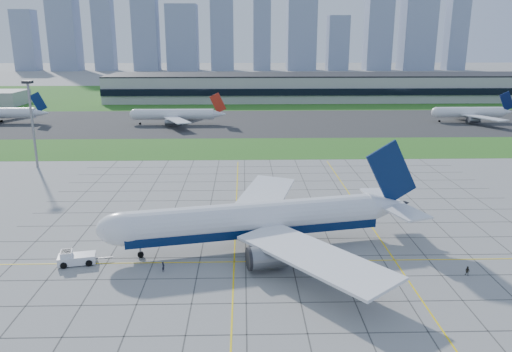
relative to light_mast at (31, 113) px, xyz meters
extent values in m
plane|color=#999893|center=(70.00, -65.00, -16.18)|extent=(1400.00, 1400.00, 0.00)
cube|color=#2E6A1E|center=(70.00, 25.00, -16.16)|extent=(700.00, 35.00, 0.04)
cube|color=#383838|center=(70.00, 80.00, -16.15)|extent=(700.00, 75.00, 0.04)
cube|color=#2E6A1E|center=(70.00, 190.00, -16.16)|extent=(700.00, 145.00, 0.04)
cube|color=#474744|center=(22.00, -55.00, -16.17)|extent=(0.18, 130.00, 0.02)
cube|color=#474744|center=(30.00, -55.00, -16.17)|extent=(0.18, 130.00, 0.02)
cube|color=#474744|center=(38.00, -55.00, -16.17)|extent=(0.18, 130.00, 0.02)
cube|color=#474744|center=(46.00, -55.00, -16.17)|extent=(0.18, 130.00, 0.02)
cube|color=#474744|center=(54.00, -55.00, -16.17)|extent=(0.18, 130.00, 0.02)
cube|color=#474744|center=(62.00, -55.00, -16.17)|extent=(0.18, 130.00, 0.02)
cube|color=#474744|center=(70.00, -55.00, -16.17)|extent=(0.18, 130.00, 0.02)
cube|color=#474744|center=(78.00, -55.00, -16.17)|extent=(0.18, 130.00, 0.02)
cube|color=#474744|center=(86.00, -55.00, -16.17)|extent=(0.18, 130.00, 0.02)
cube|color=#474744|center=(94.00, -55.00, -16.17)|extent=(0.18, 130.00, 0.02)
cube|color=#474744|center=(102.00, -55.00, -16.17)|extent=(0.18, 130.00, 0.02)
cube|color=#474744|center=(110.00, -55.00, -16.17)|extent=(0.18, 130.00, 0.02)
cube|color=#474744|center=(70.00, -89.00, -16.17)|extent=(110.00, 0.18, 0.02)
cube|color=#474744|center=(70.00, -81.00, -16.17)|extent=(110.00, 0.18, 0.02)
cube|color=#474744|center=(70.00, -73.00, -16.17)|extent=(110.00, 0.18, 0.02)
cube|color=#474744|center=(70.00, -65.00, -16.17)|extent=(110.00, 0.18, 0.02)
cube|color=#474744|center=(70.00, -57.00, -16.17)|extent=(110.00, 0.18, 0.02)
cube|color=#474744|center=(70.00, -49.00, -16.17)|extent=(110.00, 0.18, 0.02)
cube|color=#474744|center=(70.00, -41.00, -16.17)|extent=(110.00, 0.18, 0.02)
cube|color=#474744|center=(70.00, -33.00, -16.17)|extent=(110.00, 0.18, 0.02)
cube|color=#474744|center=(70.00, -25.00, -16.17)|extent=(110.00, 0.18, 0.02)
cube|color=#474744|center=(70.00, -17.00, -16.17)|extent=(110.00, 0.18, 0.02)
cube|color=#474744|center=(70.00, -9.00, -16.17)|extent=(110.00, 0.18, 0.02)
cube|color=#474744|center=(70.00, -1.00, -16.17)|extent=(110.00, 0.18, 0.02)
cube|color=yellow|center=(70.00, -67.00, -16.16)|extent=(120.00, 0.25, 0.03)
cube|color=yellow|center=(60.00, -45.00, -16.16)|extent=(0.25, 100.00, 0.03)
cube|color=yellow|center=(88.00, -45.00, -16.16)|extent=(0.25, 100.00, 0.03)
cube|color=#B7B7B2|center=(110.00, 165.00, -8.68)|extent=(260.00, 42.00, 15.00)
cube|color=black|center=(110.00, 143.50, -9.18)|extent=(260.00, 1.00, 4.00)
cube|color=black|center=(110.00, 165.00, -0.78)|extent=(260.00, 42.00, 0.80)
cylinder|color=gray|center=(0.00, 0.00, -3.68)|extent=(0.70, 0.70, 25.00)
cube|color=black|center=(0.00, 0.00, 9.02)|extent=(2.50, 2.50, 0.80)
cube|color=#8896B2|center=(-188.00, 455.00, 17.82)|extent=(24.00, 21.60, 68.00)
cube|color=#8896B2|center=(-143.00, 455.00, 54.82)|extent=(31.00, 27.90, 142.00)
cube|color=#8896B2|center=(-98.00, 455.00, 31.32)|extent=(22.00, 19.80, 95.00)
cube|color=#8896B2|center=(-8.00, 455.00, 20.82)|extent=(35.00, 31.50, 74.00)
cube|color=#8896B2|center=(38.00, 455.00, 42.82)|extent=(26.00, 23.40, 118.00)
cube|color=#8896B2|center=(84.00, 455.00, 27.82)|extent=(20.00, 18.00, 88.00)
cube|color=#8896B2|center=(130.00, 455.00, 58.82)|extent=(33.00, 29.70, 150.00)
cube|color=#8896B2|center=(173.00, 455.00, 14.82)|extent=(24.00, 21.60, 62.00)
cube|color=#8896B2|center=(220.00, 455.00, 47.82)|extent=(29.00, 26.10, 128.00)
cube|color=#8896B2|center=(266.00, 455.00, 23.82)|extent=(36.00, 32.40, 80.00)
cube|color=#8896B2|center=(312.00, 455.00, 36.32)|extent=(22.00, 19.80, 105.00)
cylinder|color=white|center=(63.56, -60.54, -10.57)|extent=(46.33, 15.26, 6.01)
cube|color=#061B44|center=(63.56, -60.54, -12.48)|extent=(46.24, 14.87, 1.60)
ellipsoid|color=white|center=(41.00, -65.23, -10.57)|extent=(10.64, 7.84, 6.01)
cube|color=black|center=(38.85, -65.68, -10.07)|extent=(2.81, 3.59, 0.60)
cone|color=white|center=(89.54, -55.14, -10.27)|extent=(9.01, 7.22, 5.71)
cube|color=#061B44|center=(90.03, -55.04, -3.56)|extent=(10.79, 2.71, 12.78)
cube|color=white|center=(66.17, -43.63, -11.57)|extent=(15.65, 29.40, 0.97)
cube|color=white|center=(72.70, -75.01, -11.57)|extent=(24.30, 27.70, 0.97)
cylinder|color=slate|center=(61.41, -50.25, -13.58)|extent=(7.15, 5.05, 3.81)
cylinder|color=slate|center=(65.70, -70.84, -13.58)|extent=(7.15, 5.05, 3.81)
cylinder|color=gray|center=(43.46, -64.72, -14.88)|extent=(0.43, 0.43, 2.60)
cylinder|color=black|center=(43.46, -64.72, -15.63)|extent=(1.18, 0.71, 1.10)
cylinder|color=black|center=(67.80, -56.38, -15.53)|extent=(1.52, 1.44, 1.30)
cylinder|color=black|center=(69.11, -62.66, -15.53)|extent=(1.52, 1.44, 1.30)
cube|color=white|center=(33.08, -67.03, -15.26)|extent=(6.58, 4.04, 1.43)
cube|color=white|center=(31.48, -67.36, -14.24)|extent=(2.26, 2.57, 1.12)
cube|color=black|center=(31.48, -67.36, -14.04)|extent=(2.01, 2.33, 0.71)
cube|color=gray|center=(37.37, -66.13, -15.57)|extent=(3.03, 0.80, 0.18)
cylinder|color=black|center=(30.81, -66.14, -15.62)|extent=(1.20, 0.73, 1.12)
cylinder|color=black|center=(31.35, -68.74, -15.62)|extent=(1.20, 0.73, 1.12)
cylinder|color=black|center=(34.81, -65.31, -15.62)|extent=(1.20, 0.73, 1.12)
cylinder|color=black|center=(35.35, -67.91, -15.62)|extent=(1.20, 0.73, 1.12)
imported|color=black|center=(48.32, -70.33, -15.32)|extent=(0.56, 0.71, 1.72)
imported|color=black|center=(98.16, -73.07, -15.39)|extent=(0.97, 0.97, 1.58)
cube|color=#082055|center=(-30.58, 81.53, -6.68)|extent=(7.46, 0.40, 9.15)
cube|color=white|center=(-49.81, 92.53, -12.48)|extent=(13.89, 20.66, 0.40)
cylinder|color=black|center=(-49.26, 83.73, -15.68)|extent=(1.00, 1.00, 1.00)
cylinder|color=white|center=(31.11, 75.85, -11.68)|extent=(34.93, 4.80, 4.80)
cube|color=red|center=(50.51, 75.85, -6.68)|extent=(7.46, 0.40, 9.15)
cube|color=white|center=(33.54, 86.85, -12.48)|extent=(13.89, 20.66, 0.40)
cube|color=white|center=(33.54, 64.85, -12.48)|extent=(13.89, 20.66, 0.40)
cylinder|color=black|center=(34.02, 78.05, -15.68)|extent=(1.00, 1.00, 1.00)
cylinder|color=black|center=(34.02, 73.65, -15.68)|extent=(1.00, 1.00, 1.00)
cylinder|color=white|center=(165.33, 78.90, -11.68)|extent=(30.20, 4.80, 4.80)
cube|color=#061243|center=(182.11, 78.90, -6.68)|extent=(7.46, 0.40, 9.15)
cube|color=white|center=(167.43, 89.90, -12.48)|extent=(13.89, 20.66, 0.40)
cube|color=white|center=(167.43, 67.90, -12.48)|extent=(13.89, 20.66, 0.40)
cylinder|color=black|center=(167.85, 81.10, -15.68)|extent=(1.00, 1.00, 1.00)
cylinder|color=black|center=(167.85, 76.70, -15.68)|extent=(1.00, 1.00, 1.00)
camera|label=1|loc=(61.75, -146.26, 21.34)|focal=35.00mm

